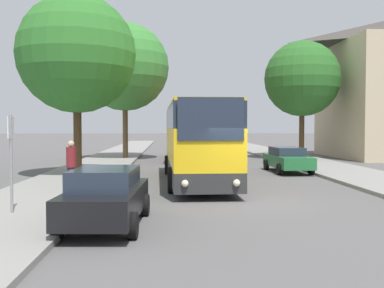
{
  "coord_description": "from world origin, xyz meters",
  "views": [
    {
      "loc": [
        -2.57,
        -15.07,
        2.55
      ],
      "look_at": [
        -1.1,
        13.37,
        1.43
      ],
      "focal_mm": 42.0,
      "sensor_mm": 36.0,
      "label": 1
    }
  ],
  "objects_px": {
    "parked_car_right_near": "(287,159)",
    "pedestrian_waiting_far": "(71,165)",
    "bus_stop_sign": "(11,152)",
    "tree_right_near": "(302,79)",
    "parked_car_left_curb": "(106,196)",
    "bus_front": "(196,141)",
    "bus_middle": "(188,137)",
    "tree_left_far": "(125,67)",
    "tree_left_near": "(77,54)"
  },
  "relations": [
    {
      "from": "parked_car_left_curb",
      "to": "pedestrian_waiting_far",
      "type": "distance_m",
      "value": 5.71
    },
    {
      "from": "parked_car_right_near",
      "to": "bus_stop_sign",
      "type": "distance_m",
      "value": 16.22
    },
    {
      "from": "bus_middle",
      "to": "parked_car_right_near",
      "type": "height_order",
      "value": "bus_middle"
    },
    {
      "from": "tree_left_near",
      "to": "tree_left_far",
      "type": "xyz_separation_m",
      "value": [
        1.23,
        11.87,
        0.93
      ]
    },
    {
      "from": "tree_right_near",
      "to": "parked_car_left_curb",
      "type": "bearing_deg",
      "value": -117.48
    },
    {
      "from": "parked_car_right_near",
      "to": "pedestrian_waiting_far",
      "type": "relative_size",
      "value": 2.43
    },
    {
      "from": "bus_middle",
      "to": "pedestrian_waiting_far",
      "type": "bearing_deg",
      "value": -104.9
    },
    {
      "from": "bus_middle",
      "to": "tree_left_near",
      "type": "bearing_deg",
      "value": -116.23
    },
    {
      "from": "pedestrian_waiting_far",
      "to": "tree_left_far",
      "type": "distance_m",
      "value": 18.76
    },
    {
      "from": "tree_left_near",
      "to": "tree_right_near",
      "type": "xyz_separation_m",
      "value": [
        14.86,
        11.62,
        0.09
      ]
    },
    {
      "from": "parked_car_right_near",
      "to": "pedestrian_waiting_far",
      "type": "distance_m",
      "value": 12.84
    },
    {
      "from": "parked_car_left_curb",
      "to": "tree_left_far",
      "type": "bearing_deg",
      "value": 97.35
    },
    {
      "from": "bus_middle",
      "to": "bus_stop_sign",
      "type": "distance_m",
      "value": 22.36
    },
    {
      "from": "bus_middle",
      "to": "pedestrian_waiting_far",
      "type": "xyz_separation_m",
      "value": [
        -5.07,
        -17.46,
        -0.64
      ]
    },
    {
      "from": "parked_car_left_curb",
      "to": "parked_car_right_near",
      "type": "xyz_separation_m",
      "value": [
        8.18,
        13.12,
        -0.04
      ]
    },
    {
      "from": "bus_middle",
      "to": "bus_stop_sign",
      "type": "height_order",
      "value": "bus_middle"
    },
    {
      "from": "tree_left_far",
      "to": "parked_car_right_near",
      "type": "bearing_deg",
      "value": -45.23
    },
    {
      "from": "parked_car_left_curb",
      "to": "tree_right_near",
      "type": "height_order",
      "value": "tree_right_near"
    },
    {
      "from": "pedestrian_waiting_far",
      "to": "tree_right_near",
      "type": "xyz_separation_m",
      "value": [
        13.92,
        17.54,
        5.12
      ]
    },
    {
      "from": "bus_front",
      "to": "parked_car_left_curb",
      "type": "height_order",
      "value": "bus_front"
    },
    {
      "from": "bus_stop_sign",
      "to": "bus_front",
      "type": "bearing_deg",
      "value": 54.22
    },
    {
      "from": "bus_stop_sign",
      "to": "tree_left_near",
      "type": "distance_m",
      "value": 10.93
    },
    {
      "from": "parked_car_left_curb",
      "to": "bus_stop_sign",
      "type": "xyz_separation_m",
      "value": [
        -2.78,
        1.21,
        1.05
      ]
    },
    {
      "from": "parked_car_left_curb",
      "to": "bus_stop_sign",
      "type": "relative_size",
      "value": 1.6
    },
    {
      "from": "bus_front",
      "to": "tree_left_far",
      "type": "distance_m",
      "value": 15.71
    },
    {
      "from": "parked_car_right_near",
      "to": "tree_right_near",
      "type": "relative_size",
      "value": 0.51
    },
    {
      "from": "bus_middle",
      "to": "tree_left_near",
      "type": "height_order",
      "value": "tree_left_near"
    },
    {
      "from": "bus_front",
      "to": "tree_left_near",
      "type": "xyz_separation_m",
      "value": [
        -5.82,
        2.24,
        4.25
      ]
    },
    {
      "from": "bus_stop_sign",
      "to": "bus_middle",
      "type": "bearing_deg",
      "value": 74.9
    },
    {
      "from": "tree_left_far",
      "to": "bus_middle",
      "type": "bearing_deg",
      "value": -3.85
    },
    {
      "from": "bus_front",
      "to": "bus_middle",
      "type": "distance_m",
      "value": 13.79
    },
    {
      "from": "parked_car_right_near",
      "to": "bus_middle",
      "type": "bearing_deg",
      "value": -63.64
    },
    {
      "from": "parked_car_left_curb",
      "to": "tree_right_near",
      "type": "relative_size",
      "value": 0.48
    },
    {
      "from": "tree_left_near",
      "to": "parked_car_right_near",
      "type": "bearing_deg",
      "value": 9.55
    },
    {
      "from": "bus_stop_sign",
      "to": "tree_left_far",
      "type": "height_order",
      "value": "tree_left_far"
    },
    {
      "from": "bus_front",
      "to": "tree_left_near",
      "type": "relative_size",
      "value": 1.28
    },
    {
      "from": "parked_car_right_near",
      "to": "tree_left_far",
      "type": "bearing_deg",
      "value": -46.8
    },
    {
      "from": "bus_stop_sign",
      "to": "tree_right_near",
      "type": "relative_size",
      "value": 0.3
    },
    {
      "from": "bus_front",
      "to": "tree_left_far",
      "type": "bearing_deg",
      "value": 106.54
    },
    {
      "from": "bus_front",
      "to": "tree_left_far",
      "type": "relative_size",
      "value": 1.11
    },
    {
      "from": "bus_stop_sign",
      "to": "tree_left_near",
      "type": "relative_size",
      "value": 0.3
    },
    {
      "from": "pedestrian_waiting_far",
      "to": "parked_car_left_curb",
      "type": "bearing_deg",
      "value": -169.31
    },
    {
      "from": "pedestrian_waiting_far",
      "to": "tree_left_near",
      "type": "bearing_deg",
      "value": -0.98
    },
    {
      "from": "bus_middle",
      "to": "tree_right_near",
      "type": "relative_size",
      "value": 1.17
    },
    {
      "from": "bus_front",
      "to": "parked_car_right_near",
      "type": "bearing_deg",
      "value": 36.2
    },
    {
      "from": "pedestrian_waiting_far",
      "to": "tree_left_near",
      "type": "relative_size",
      "value": 0.21
    },
    {
      "from": "bus_middle",
      "to": "tree_left_far",
      "type": "distance_m",
      "value": 7.17
    },
    {
      "from": "tree_right_near",
      "to": "tree_left_near",
      "type": "bearing_deg",
      "value": -141.98
    },
    {
      "from": "bus_stop_sign",
      "to": "tree_right_near",
      "type": "height_order",
      "value": "tree_right_near"
    },
    {
      "from": "bus_middle",
      "to": "tree_right_near",
      "type": "height_order",
      "value": "tree_right_near"
    }
  ]
}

